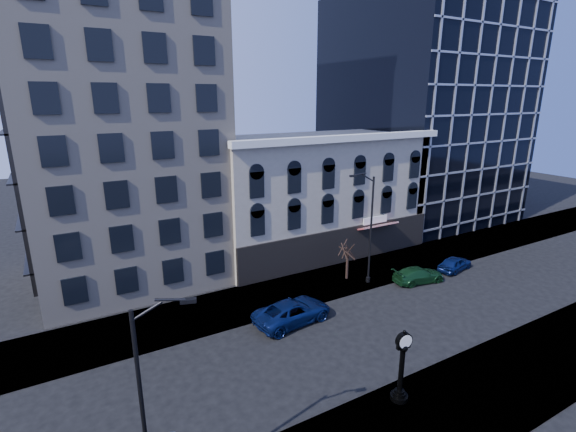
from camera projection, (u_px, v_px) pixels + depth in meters
ground at (292, 358)px, 26.18m from camera, size 160.00×160.00×0.00m
sidewalk_far at (241, 304)px, 32.84m from camera, size 160.00×6.00×0.12m
cream_tower at (110, 51)px, 33.70m from camera, size 15.90×15.40×42.50m
victorian_row at (315, 194)px, 43.52m from camera, size 22.60×11.19×12.50m
glass_office at (421, 111)px, 55.05m from camera, size 20.00×20.15×28.00m
street_clock at (401, 369)px, 21.93m from camera, size 0.95×0.95×4.18m
street_lamp_near at (156, 353)px, 14.66m from camera, size 2.32×0.97×9.25m
street_lamp_far at (365, 200)px, 34.36m from camera, size 2.55×0.76×9.94m
bare_tree_far at (348, 246)px, 36.55m from camera, size 2.36×2.36×4.05m
car_far_a at (293, 312)px, 30.14m from camera, size 6.21×3.41×1.65m
car_far_b at (418, 275)px, 36.71m from camera, size 4.95×2.65×1.36m
car_far_c at (455, 264)px, 39.21m from camera, size 4.25×2.32×1.37m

